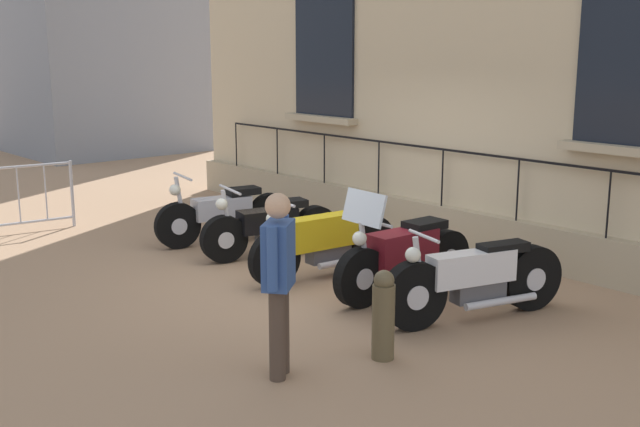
{
  "coord_description": "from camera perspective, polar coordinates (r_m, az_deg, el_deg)",
  "views": [
    {
      "loc": [
        6.0,
        6.93,
        2.79
      ],
      "look_at": [
        -0.07,
        0.0,
        0.8
      ],
      "focal_mm": 43.33,
      "sensor_mm": 36.0,
      "label": 1
    }
  ],
  "objects": [
    {
      "name": "crowd_barrier",
      "position": [
        12.57,
        -22.26,
        1.08
      ],
      "size": [
        2.04,
        0.33,
        1.05
      ],
      "color": "#B7B7BF",
      "rests_on": "ground_plane"
    },
    {
      "name": "motorcycle_yellow",
      "position": [
        9.52,
        0.34,
        -2.09
      ],
      "size": [
        2.15,
        0.59,
        1.03
      ],
      "color": "black",
      "rests_on": "ground_plane"
    },
    {
      "name": "motorcycle_maroon",
      "position": [
        8.83,
        6.23,
        -3.22
      ],
      "size": [
        2.02,
        0.75,
        1.28
      ],
      "color": "black",
      "rests_on": "ground_plane"
    },
    {
      "name": "ground_plane",
      "position": [
        9.58,
        -0.33,
        -4.74
      ],
      "size": [
        60.0,
        60.0,
        0.0
      ],
      "primitive_type": "plane",
      "color": "#9E7A5B"
    },
    {
      "name": "pedestrian_standing",
      "position": [
        6.54,
        -3.07,
        -4.58
      ],
      "size": [
        0.43,
        0.4,
        1.61
      ],
      "color": "#47382D",
      "rests_on": "ground_plane"
    },
    {
      "name": "motorcycle_white",
      "position": [
        8.2,
        11.33,
        -4.84
      ],
      "size": [
        2.14,
        0.83,
        0.98
      ],
      "color": "black",
      "rests_on": "ground_plane"
    },
    {
      "name": "motorcycle_silver",
      "position": [
        11.27,
        -7.07,
        -0.07
      ],
      "size": [
        2.08,
        0.79,
        1.04
      ],
      "color": "black",
      "rests_on": "ground_plane"
    },
    {
      "name": "bollard",
      "position": [
        7.07,
        4.7,
        -7.45
      ],
      "size": [
        0.21,
        0.21,
        0.84
      ],
      "color": "brown",
      "rests_on": "ground_plane"
    },
    {
      "name": "motorcycle_black",
      "position": [
        10.46,
        -3.68,
        -1.07
      ],
      "size": [
        1.97,
        0.83,
        0.99
      ],
      "color": "black",
      "rests_on": "ground_plane"
    }
  ]
}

